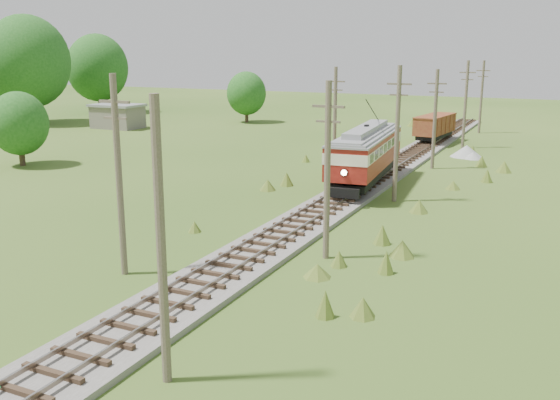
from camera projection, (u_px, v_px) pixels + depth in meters
The scene contains 17 objects.
railbed_main at pixel (363, 186), 46.01m from camera, with size 3.60×96.00×0.57m.
streetcar at pixel (366, 150), 45.86m from camera, with size 4.24×13.20×5.98m.
gondola at pixel (435, 126), 67.64m from camera, with size 3.28×7.77×2.50m.
gravel_pile at pixel (467, 152), 59.11m from camera, with size 3.09×3.28×1.12m.
utility_pole_r_1 at pixel (161, 245), 18.26m from camera, with size 0.30×0.30×8.80m.
utility_pole_r_2 at pixel (327, 170), 29.59m from camera, with size 1.60×0.30×8.60m.
utility_pole_r_3 at pixel (397, 133), 41.01m from camera, with size 1.60×0.30×9.00m.
utility_pole_r_4 at pixel (435, 118), 52.58m from camera, with size 1.60×0.30×8.40m.
utility_pole_r_5 at pixel (465, 104), 63.78m from camera, with size 1.60×0.30×8.90m.
utility_pole_r_6 at pixel (482, 96), 75.31m from camera, with size 1.60×0.30×8.70m.
utility_pole_l_a at pixel (119, 175), 27.39m from camera, with size 1.60×0.30×9.00m.
utility_pole_l_b at pixel (335, 118), 52.16m from camera, with size 1.60×0.30×8.60m.
tree_left_4 at pixel (27, 62), 84.10m from camera, with size 11.34×11.34×14.61m.
tree_left_5 at pixel (97, 68), 99.28m from camera, with size 9.66×9.66×12.44m.
tree_mid_a at pixel (246, 93), 86.62m from camera, with size 5.46×5.46×7.03m.
tree_mid_c at pixel (19, 123), 54.14m from camera, with size 5.04×5.04×6.49m.
shed at pixel (118, 116), 80.76m from camera, with size 6.40×4.40×3.10m.
Camera 1 is at (13.71, -9.27, 9.98)m, focal length 40.00 mm.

